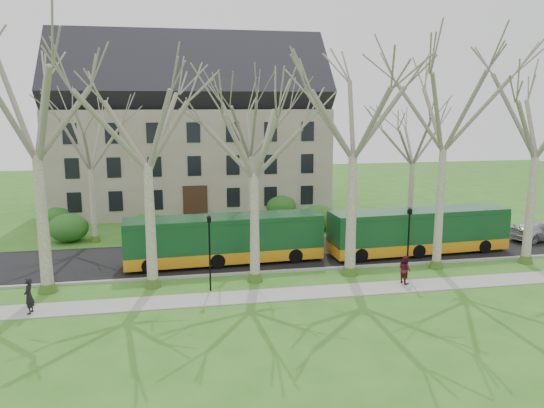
{
  "coord_description": "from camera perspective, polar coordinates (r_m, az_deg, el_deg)",
  "views": [
    {
      "loc": [
        -7.84,
        -30.05,
        10.52
      ],
      "look_at": [
        -1.67,
        3.0,
        4.14
      ],
      "focal_mm": 35.0,
      "sensor_mm": 36.0,
      "label": 1
    }
  ],
  "objects": [
    {
      "name": "road",
      "position": [
        37.88,
        1.79,
        -5.34
      ],
      "size": [
        80.0,
        8.0,
        0.06
      ],
      "primitive_type": "cube",
      "color": "black",
      "rests_on": "ground"
    },
    {
      "name": "hedges",
      "position": [
        45.18,
        -6.32,
        -1.49
      ],
      "size": [
        30.6,
        8.6,
        2.0
      ],
      "color": "#195821",
      "rests_on": "ground"
    },
    {
      "name": "tree_row_verge",
      "position": [
        31.54,
        3.89,
        4.31
      ],
      "size": [
        49.0,
        7.0,
        14.0
      ],
      "color": "gray",
      "rests_on": "ground"
    },
    {
      "name": "pedestrian_a",
      "position": [
        29.77,
        -24.69,
        -8.96
      ],
      "size": [
        0.51,
        0.72,
        1.85
      ],
      "primitive_type": "imported",
      "rotation": [
        0.0,
        0.0,
        -1.68
      ],
      "color": "black",
      "rests_on": "sidewalk"
    },
    {
      "name": "ground",
      "position": [
        32.79,
        3.86,
        -8.0
      ],
      "size": [
        120.0,
        120.0,
        0.0
      ],
      "primitive_type": "plane",
      "color": "#33671D",
      "rests_on": "ground"
    },
    {
      "name": "bus_follow",
      "position": [
        38.98,
        15.51,
        -2.78
      ],
      "size": [
        13.04,
        3.43,
        3.23
      ],
      "primitive_type": null,
      "rotation": [
        0.0,
        0.0,
        0.06
      ],
      "color": "#134322",
      "rests_on": "road"
    },
    {
      "name": "sidewalk",
      "position": [
        30.5,
        5.05,
        -9.42
      ],
      "size": [
        70.0,
        2.0,
        0.06
      ],
      "primitive_type": "cube",
      "color": "gray",
      "rests_on": "ground"
    },
    {
      "name": "curb",
      "position": [
        34.15,
        3.24,
        -7.1
      ],
      "size": [
        80.0,
        0.25,
        0.14
      ],
      "primitive_type": "cube",
      "color": "#A5A39E",
      "rests_on": "ground"
    },
    {
      "name": "sedan",
      "position": [
        46.24,
        26.8,
        -2.59
      ],
      "size": [
        5.25,
        2.84,
        1.44
      ],
      "primitive_type": "imported",
      "rotation": [
        0.0,
        0.0,
        1.74
      ],
      "color": "silver",
      "rests_on": "road"
    },
    {
      "name": "pedestrian_b",
      "position": [
        32.48,
        14.08,
        -6.84
      ],
      "size": [
        0.81,
        0.94,
        1.67
      ],
      "primitive_type": "imported",
      "rotation": [
        0.0,
        0.0,
        1.81
      ],
      "color": "#511220",
      "rests_on": "sidewalk"
    },
    {
      "name": "tree_row_far",
      "position": [
        41.81,
        -1.57,
        4.53
      ],
      "size": [
        33.0,
        7.0,
        12.0
      ],
      "color": "gray",
      "rests_on": "ground"
    },
    {
      "name": "bus_lead",
      "position": [
        35.41,
        -5.14,
        -3.75
      ],
      "size": [
        13.15,
        3.42,
        3.26
      ],
      "primitive_type": null,
      "rotation": [
        0.0,
        0.0,
        0.05
      ],
      "color": "#134322",
      "rests_on": "road"
    },
    {
      "name": "building",
      "position": [
        54.14,
        -8.71,
        8.02
      ],
      "size": [
        26.5,
        12.2,
        16.0
      ],
      "color": "gray",
      "rests_on": "ground"
    },
    {
      "name": "lamp_row",
      "position": [
        31.12,
        4.38,
        -4.09
      ],
      "size": [
        36.22,
        0.22,
        4.3
      ],
      "color": "black",
      "rests_on": "ground"
    }
  ]
}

